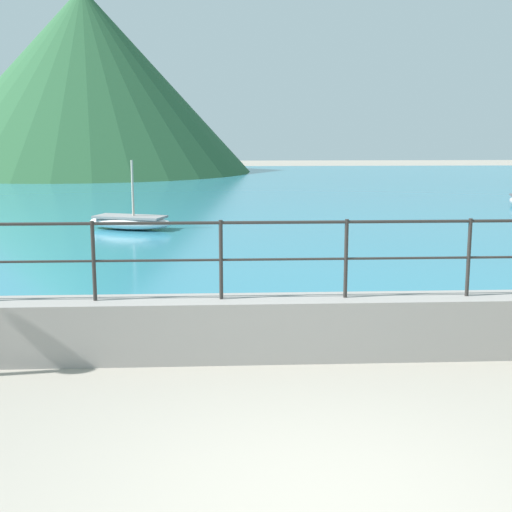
{
  "coord_description": "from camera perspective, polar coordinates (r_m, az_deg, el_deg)",
  "views": [
    {
      "loc": [
        -0.71,
        -4.36,
        2.56
      ],
      "look_at": [
        -0.29,
        3.7,
        1.1
      ],
      "focal_mm": 48.03,
      "sensor_mm": 36.0,
      "label": 1
    }
  ],
  "objects": [
    {
      "name": "ground_plane",
      "position": [
        5.1,
        5.74,
        -19.91
      ],
      "size": [
        120.0,
        120.0,
        0.0
      ],
      "primitive_type": "plane",
      "color": "gray"
    },
    {
      "name": "promenade_wall",
      "position": [
        7.9,
        2.29,
        -5.99
      ],
      "size": [
        20.0,
        0.56,
        0.7
      ],
      "primitive_type": "cube",
      "color": "gray",
      "rests_on": "ground"
    },
    {
      "name": "railing",
      "position": [
        7.69,
        2.34,
        0.9
      ],
      "size": [
        18.44,
        0.04,
        0.9
      ],
      "color": "#282623",
      "rests_on": "promenade_wall"
    },
    {
      "name": "lake_water",
      "position": [
        30.31,
        -1.64,
        5.44
      ],
      "size": [
        64.0,
        44.32,
        0.06
      ],
      "primitive_type": "cube",
      "color": "teal",
      "rests_on": "ground"
    },
    {
      "name": "hill_main",
      "position": [
        45.66,
        -14.02,
        13.88
      ],
      "size": [
        20.83,
        20.83,
        11.39
      ],
      "primitive_type": "cone",
      "color": "#285633",
      "rests_on": "ground"
    },
    {
      "name": "boat_0",
      "position": [
        18.23,
        -10.44,
        2.83
      ],
      "size": [
        2.47,
        1.59,
        1.8
      ],
      "color": "white",
      "rests_on": "lake_water"
    }
  ]
}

